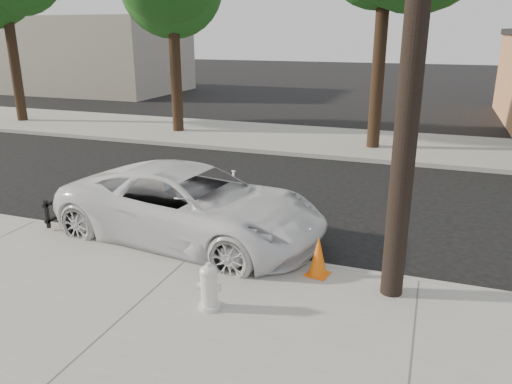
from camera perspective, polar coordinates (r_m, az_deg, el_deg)
ground at (r=11.54m, az=-1.69°, el=-2.86°), size 120.00×120.00×0.00m
near_sidewalk at (r=8.04m, az=-13.16°, el=-12.59°), size 90.00×4.40×0.15m
far_sidewalk at (r=19.38m, az=7.52°, el=5.82°), size 90.00×5.00×0.15m
curb_near at (r=9.74m, az=-6.21°, el=-6.57°), size 90.00×0.12×0.16m
building_far at (r=38.45m, az=-19.52°, el=14.60°), size 14.00×8.00×5.00m
police_cruiser at (r=10.09m, az=-7.42°, el=-1.51°), size 5.77×3.21×1.53m
fire_hydrant at (r=7.53m, az=-5.39°, el=-10.83°), size 0.37×0.33×0.69m
traffic_cone at (r=8.51m, az=7.13°, el=-7.32°), size 0.42×0.42×0.70m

